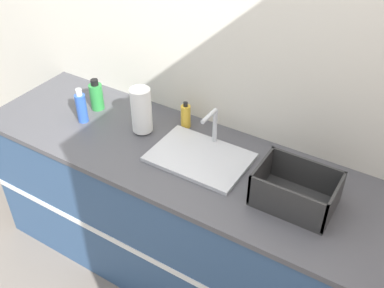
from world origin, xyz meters
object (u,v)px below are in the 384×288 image
Objects in this scene: bottle_green at (96,96)px; soap_dispenser at (186,116)px; bottle_blue at (81,107)px; paper_towel_roll at (141,111)px; sink at (200,156)px; dish_rack at (295,192)px.

bottle_green is 1.22× the size of soap_dispenser.
paper_towel_roll is at bearing 15.47° from bottle_blue.
bottle_blue is at bearing -153.85° from soap_dispenser.
paper_towel_roll is at bearing -137.60° from soap_dispenser.
sink is 1.40× the size of dish_rack.
soap_dispenser is (0.54, 0.11, -0.01)m from bottle_green.
bottle_blue is at bearing -175.69° from sink.
bottle_green is (-1.27, 0.14, 0.02)m from dish_rack.
paper_towel_roll is 0.37m from bottle_green.
soap_dispenser is at bearing 160.88° from dish_rack.
sink is 0.52m from dish_rack.
paper_towel_roll is (-0.39, 0.04, 0.12)m from sink.
paper_towel_roll is 0.92m from dish_rack.
paper_towel_roll reaches higher than bottle_blue.
sink is 2.39× the size of bottle_blue.
dish_rack reaches higher than soap_dispenser.
paper_towel_roll reaches higher than dish_rack.
soap_dispenser is at bearing 26.15° from bottle_blue.
soap_dispenser is (0.18, 0.16, -0.06)m from paper_towel_roll.
bottle_green is at bearing -168.34° from soap_dispenser.
sink is 3.15× the size of soap_dispenser.
bottle_blue is at bearing -164.53° from paper_towel_roll.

